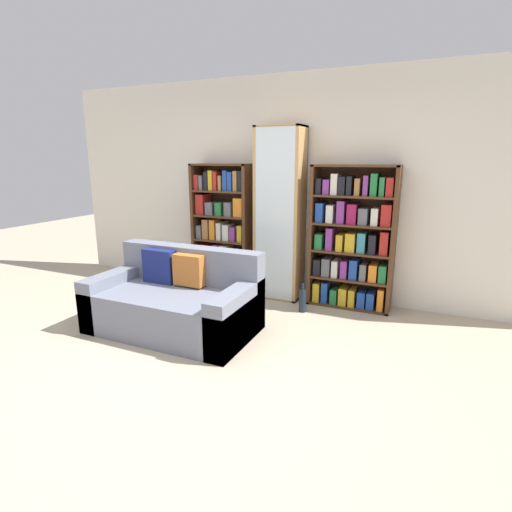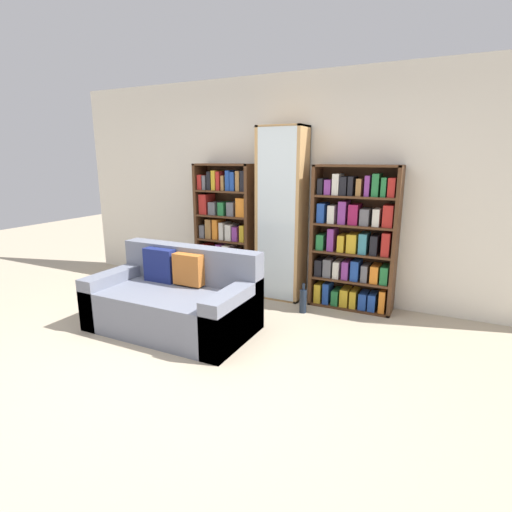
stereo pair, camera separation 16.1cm
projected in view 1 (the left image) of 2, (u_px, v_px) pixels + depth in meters
The scene contains 7 objects.
ground_plane at pixel (190, 370), 3.34m from camera, with size 16.00×16.00×0.00m, color tan.
wall_back at pixel (285, 188), 5.01m from camera, with size 6.47×0.06×2.70m.
couch at pixel (175, 302), 4.08m from camera, with size 1.65×0.91×0.81m.
bookshelf_left at pixel (223, 230), 5.27m from camera, with size 0.80×0.32×1.65m.
display_cabinet at pixel (280, 215), 4.88m from camera, with size 0.56×0.36×2.09m.
bookshelf_right at pixel (352, 240), 4.60m from camera, with size 0.95×0.32×1.65m.
wine_bottle at pixel (303, 300), 4.56m from camera, with size 0.08×0.08×0.35m.
Camera 1 is at (1.73, -2.53, 1.73)m, focal length 28.00 mm.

